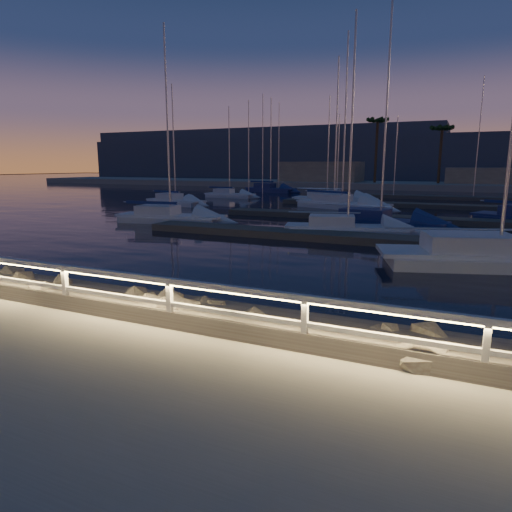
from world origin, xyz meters
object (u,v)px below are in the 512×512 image
object	(u,v)px
sailboat_e	(174,201)
sailboat_i	(228,194)
sailboat_c	(492,255)
sailboat_n	(332,199)
guard_rail	(129,286)
sailboat_b	(168,216)
sailboat_m	(269,189)
sailboat_g	(377,221)
sailboat_f	(344,227)
sailboat_k	(340,203)

from	to	relation	value
sailboat_e	sailboat_i	xyz separation A→B (m)	(0.01, 11.49, -0.02)
sailboat_c	sailboat_n	distance (m)	30.21
sailboat_e	sailboat_i	bearing A→B (deg)	101.47
guard_rail	sailboat_b	size ratio (longest dim) A/B	3.36
sailboat_n	sailboat_m	bearing A→B (deg)	133.93
sailboat_m	sailboat_n	xyz separation A→B (m)	(13.90, -15.87, 0.00)
sailboat_g	sailboat_m	size ratio (longest dim) A/B	1.03
sailboat_i	sailboat_n	distance (m)	14.17
sailboat_b	sailboat_g	world-z (taller)	sailboat_g
sailboat_i	sailboat_m	world-z (taller)	sailboat_m
sailboat_c	sailboat_e	size ratio (longest dim) A/B	1.34
sailboat_b	sailboat_i	bearing A→B (deg)	100.77
guard_rail	sailboat_g	distance (m)	22.31
sailboat_f	sailboat_g	distance (m)	4.13
sailboat_k	sailboat_n	bearing A→B (deg)	134.08
sailboat_i	sailboat_k	xyz separation A→B (m)	(16.00, -8.00, 0.06)
sailboat_c	sailboat_k	world-z (taller)	sailboat_c
sailboat_b	sailboat_i	size ratio (longest dim) A/B	1.21
sailboat_e	sailboat_c	bearing A→B (deg)	-21.82
sailboat_f	sailboat_n	world-z (taller)	sailboat_n
guard_rail	sailboat_k	xyz separation A→B (m)	(-4.11, 34.15, -0.91)
sailboat_i	sailboat_n	bearing A→B (deg)	-12.05
sailboat_b	sailboat_c	world-z (taller)	sailboat_c
sailboat_e	sailboat_n	size ratio (longest dim) A/B	0.80
sailboat_c	sailboat_g	distance (m)	11.69
sailboat_g	sailboat_c	bearing A→B (deg)	-47.39
sailboat_i	sailboat_m	bearing A→B (deg)	90.25
guard_rail	sailboat_c	size ratio (longest dim) A/B	2.82
sailboat_m	sailboat_n	world-z (taller)	sailboat_n
guard_rail	sailboat_n	world-z (taller)	sailboat_n
sailboat_i	sailboat_f	bearing A→B (deg)	-49.43
sailboat_b	sailboat_c	xyz separation A→B (m)	(20.03, -6.31, 0.03)
sailboat_e	sailboat_m	world-z (taller)	sailboat_m
guard_rail	sailboat_g	bearing A→B (deg)	86.31
sailboat_f	sailboat_k	distance (m)	16.45
guard_rail	sailboat_n	size ratio (longest dim) A/B	3.01
sailboat_e	sailboat_m	xyz separation A→B (m)	(-0.03, 24.38, 0.04)
sailboat_e	sailboat_k	size ratio (longest dim) A/B	0.76
sailboat_i	sailboat_k	size ratio (longest dim) A/B	0.70
sailboat_g	sailboat_m	xyz separation A→B (m)	(-21.58, 32.79, 0.04)
sailboat_b	sailboat_f	world-z (taller)	sailboat_b
sailboat_m	sailboat_n	size ratio (longest dim) A/B	0.92
sailboat_f	sailboat_m	world-z (taller)	sailboat_m
sailboat_e	sailboat_n	bearing A→B (deg)	43.05
sailboat_b	sailboat_g	xyz separation A→B (m)	(13.77, 3.57, -0.01)
sailboat_g	guard_rail	bearing A→B (deg)	-83.44
sailboat_e	sailboat_i	distance (m)	11.49
sailboat_c	sailboat_g	world-z (taller)	sailboat_c
sailboat_b	sailboat_e	distance (m)	14.29
sailboat_b	sailboat_f	size ratio (longest dim) A/B	1.08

